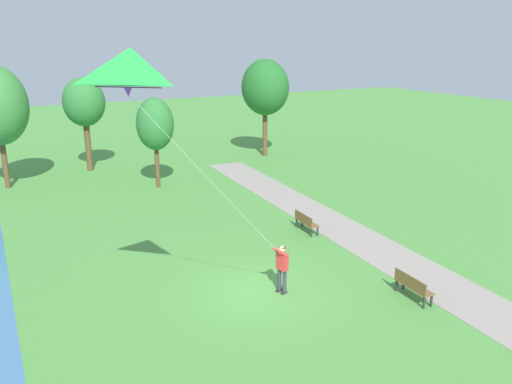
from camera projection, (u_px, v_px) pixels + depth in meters
The scene contains 9 objects.
ground_plane at pixel (257, 292), 17.69m from camera, with size 120.00×120.00×0.00m, color #4C8E3D.
walkway_path at pixel (362, 240), 22.22m from camera, with size 2.40×32.00×0.02m, color gray.
person_kite_flyer at pixel (282, 265), 17.36m from camera, with size 0.63×0.50×1.83m.
flying_kite at pixel (132, 72), 11.96m from camera, with size 5.60×2.09×6.47m.
park_bench_near_walkway at pixel (412, 285), 17.06m from camera, with size 0.51×1.52×0.88m.
park_bench_far_walkway at pixel (306, 221), 23.12m from camera, with size 0.51×1.52×0.88m.
tree_lakeside_near at pixel (265, 88), 37.21m from camera, with size 3.39×3.82×7.15m.
tree_treeline_right at pixel (155, 125), 29.28m from camera, with size 2.15×2.34×5.31m.
tree_lakeside_far at pixel (84, 103), 32.99m from camera, with size 2.69×2.74×6.16m.
Camera 1 is at (-7.59, -14.02, 8.41)m, focal length 35.61 mm.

